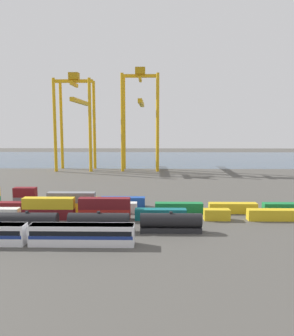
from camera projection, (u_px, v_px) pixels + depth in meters
The scene contains 24 objects.
ground_plane at pixel (106, 187), 123.33m from camera, with size 420.00×420.00×0.00m, color #4C4944.
harbour_water at pixel (128, 158), 229.63m from camera, with size 400.00×110.00×0.01m, color #384C60.
passenger_train at pixel (28, 233), 63.07m from camera, with size 39.78×3.14×3.90m.
freight_tank_row at pixel (99, 222), 70.85m from camera, with size 42.92×2.89×4.35m.
shipping_container_2 at pixel (49, 214), 80.42m from camera, with size 12.10×2.44×2.60m, color maroon.
shipping_container_3 at pixel (49, 203), 80.10m from camera, with size 12.10×2.44×2.60m, color gold.
shipping_container_4 at pixel (105, 214), 80.18m from camera, with size 12.10×2.44×2.60m, color #AD211C.
shipping_container_5 at pixel (105, 203), 79.86m from camera, with size 12.10×2.44×2.60m, color maroon.
shipping_container_6 at pixel (161, 214), 79.95m from camera, with size 12.10×2.44×2.60m, color #146066.
shipping_container_7 at pixel (217, 215), 79.71m from camera, with size 6.04×2.44×2.60m, color gold.
shipping_container_8 at pixel (273, 215), 79.47m from camera, with size 12.10×2.44×2.60m, color gold.
shipping_container_10 at pixel (19, 207), 87.07m from camera, with size 12.10×2.44×2.60m, color maroon.
shipping_container_11 at pixel (72, 207), 86.82m from camera, with size 12.10×2.44×2.60m, color gold.
shipping_container_12 at pixel (72, 197), 86.50m from camera, with size 12.10×2.44×2.60m, color slate.
shipping_container_13 at pixel (125, 207), 86.58m from camera, with size 6.04×2.44×2.60m, color silver.
shipping_container_14 at pixel (179, 208), 86.33m from camera, with size 12.10×2.44×2.60m, color #197538.
shipping_container_15 at pixel (233, 208), 86.09m from camera, with size 12.10×2.44×2.60m, color gold.
shipping_container_16 at pixel (287, 208), 85.85m from camera, with size 12.10×2.44×2.60m, color #197538.
shipping_container_19 at pixel (26, 201), 93.56m from camera, with size 6.04×2.44×2.60m, color slate.
shipping_container_20 at pixel (25, 192), 93.23m from camera, with size 6.04×2.44×2.60m, color maroon.
shipping_container_21 at pixel (74, 202), 93.32m from camera, with size 12.10×2.44×2.60m, color gold.
shipping_container_22 at pixel (123, 202), 93.07m from camera, with size 12.10×2.44×2.60m, color #1C4299.
gantry_crane_west at pixel (76, 112), 169.71m from camera, with size 18.49×40.84×47.57m.
gantry_crane_central at pixel (141, 110), 169.03m from camera, with size 18.50×40.58×49.97m.
Camera 1 is at (16.99, -81.23, 22.10)m, focal length 36.24 mm.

